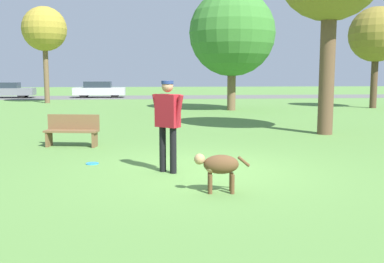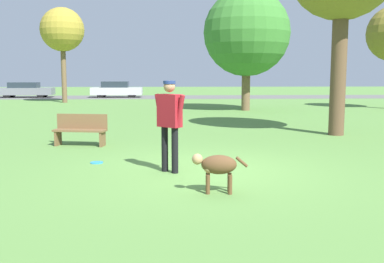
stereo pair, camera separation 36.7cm
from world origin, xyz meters
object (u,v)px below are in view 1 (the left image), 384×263
Objects in this scene: parked_car_grey at (6,90)px; dog at (219,166)px; park_bench at (72,129)px; frisbee at (92,164)px; person at (168,118)px; tree_mid_center at (232,33)px; parked_car_silver at (99,90)px; tree_far_right at (376,35)px; tree_far_left at (44,30)px.

dog is at bearing -70.42° from parked_car_grey.
parked_car_grey is at bearing 120.75° from park_bench.
parked_car_grey is 3.07× the size of park_bench.
dog is 3.49m from frisbee.
person is at bearing -59.38° from dog.
tree_mid_center reaches higher than parked_car_silver.
parked_car_grey reaches higher than dog.
park_bench is (1.97, -25.31, -0.20)m from parked_car_silver.
person is 1.23× the size of park_bench.
dog is at bearing -22.72° from person.
tree_far_left reaches higher than tree_far_right.
parked_car_grey is (-10.22, 27.99, 0.62)m from frisbee.
tree_far_right is 21.44m from parked_car_silver.
parked_car_silver is at bearing 104.94° from park_bench.
dog is 17.19m from tree_mid_center.
parked_car_silver is (-2.77, 27.77, 0.64)m from frisbee.
dog is 0.14× the size of tree_far_left.
park_bench is (-6.40, -11.47, -3.57)m from tree_mid_center.
parked_car_silver is (7.46, -0.23, 0.03)m from parked_car_grey.
person is 0.40× the size of parked_car_grey.
parked_car_grey is at bearing 110.06° from frisbee.
tree_far_right is at bearing -31.62° from parked_car_grey.
tree_far_right is 19.46m from park_bench.
dog is 0.14× the size of tree_mid_center.
tree_far_right reaches higher than dog.
tree_mid_center is 16.52m from parked_car_silver.
parked_car_silver reaches higher than park_bench.
tree_mid_center reaches higher than person.
tree_mid_center is 13.61m from park_bench.
tree_far_right is at bearing 46.64° from frisbee.
parked_car_silver is (-4.34, 28.75, -0.42)m from person.
parked_car_grey is 27.22m from park_bench.
frisbee is (-2.32, 2.57, -0.43)m from dog.
tree_far_left reaches higher than parked_car_silver.
parked_car_grey is at bearing 138.37° from tree_mid_center.
frisbee is at bearing -75.44° from tree_far_left.
tree_far_left is at bearing 161.71° from tree_far_right.
dog is at bearing -47.59° from park_bench.
tree_far_right is at bearing 50.32° from park_bench.
park_bench is (-3.13, 5.02, 0.01)m from dog.
dog is at bearing -123.80° from tree_far_right.
tree_far_right is 0.89× the size of tree_far_left.
tree_far_right reaches higher than parked_car_silver.
person reaches higher than parked_car_silver.
tree_mid_center is at bearing 71.32° from park_bench.
dog is 0.22× the size of parked_car_silver.
parked_car_silver reaches higher than dog.
tree_mid_center is 1.51× the size of parked_car_silver.
parked_car_grey is at bearing 178.11° from parked_car_silver.
person is 0.32× the size of tree_far_right.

